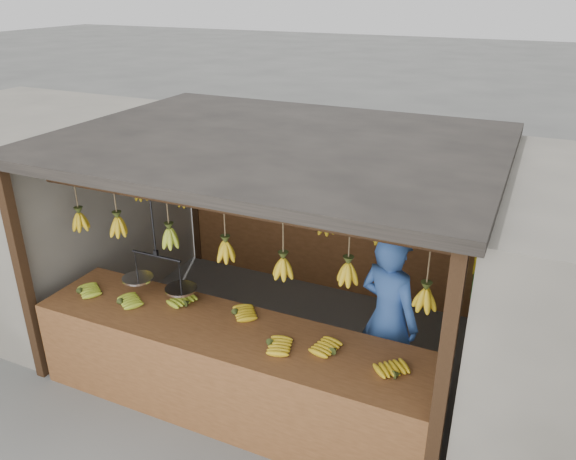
% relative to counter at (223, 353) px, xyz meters
% --- Properties ---
extents(ground, '(80.00, 80.00, 0.00)m').
position_rel_counter_xyz_m(ground, '(-0.05, 1.24, -0.72)').
color(ground, '#5B5B57').
extents(stall, '(4.30, 3.30, 2.40)m').
position_rel_counter_xyz_m(stall, '(-0.05, 1.56, 1.26)').
color(stall, black).
rests_on(stall, ground).
extents(neighbor_left, '(3.00, 3.00, 2.30)m').
position_rel_counter_xyz_m(neighbor_left, '(-3.65, 1.24, 0.43)').
color(neighbor_left, slate).
rests_on(neighbor_left, ground).
extents(counter, '(3.84, 0.87, 0.96)m').
position_rel_counter_xyz_m(counter, '(0.00, 0.00, 0.00)').
color(counter, brown).
rests_on(counter, ground).
extents(hanging_bananas, '(3.60, 2.25, 0.39)m').
position_rel_counter_xyz_m(hanging_bananas, '(-0.06, 1.23, 0.90)').
color(hanging_bananas, '#BF9714').
rests_on(hanging_bananas, ground).
extents(balance_scale, '(0.80, 0.30, 0.90)m').
position_rel_counter_xyz_m(balance_scale, '(-0.83, 0.24, 0.44)').
color(balance_scale, black).
rests_on(balance_scale, ground).
extents(vendor, '(0.76, 0.65, 1.77)m').
position_rel_counter_xyz_m(vendor, '(1.27, 0.90, 0.17)').
color(vendor, '#3359A5').
rests_on(vendor, ground).
extents(bag_bundles, '(0.08, 0.26, 1.16)m').
position_rel_counter_xyz_m(bag_bundles, '(1.89, 2.59, 0.30)').
color(bag_bundles, '#1426BF').
rests_on(bag_bundles, ground).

